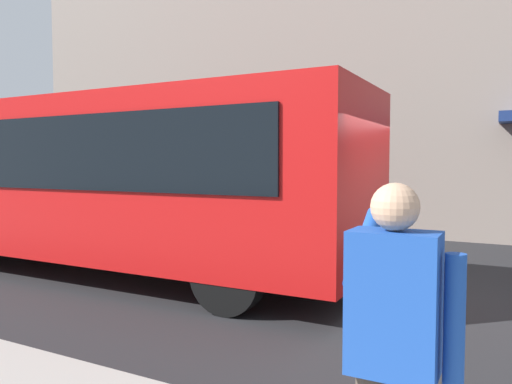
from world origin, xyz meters
TOP-DOWN VIEW (x-y plane):
  - ground_plane at (0.00, 0.00)m, footprint 60.00×60.00m
  - building_facade_far at (-0.02, -6.80)m, footprint 28.00×1.55m
  - red_bus at (4.58, 0.22)m, footprint 9.05×2.54m
  - pedestrian_photographer at (-1.18, 4.34)m, footprint 0.53×0.52m

SIDE VIEW (x-z plane):
  - ground_plane at x=0.00m, z-range 0.00..0.00m
  - pedestrian_photographer at x=-1.18m, z-range 0.29..1.99m
  - red_bus at x=4.58m, z-range 0.14..3.22m
  - building_facade_far at x=-0.02m, z-range -0.01..11.99m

